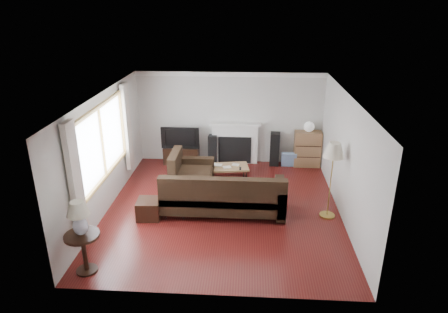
# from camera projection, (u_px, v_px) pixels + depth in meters

# --- Properties ---
(room) EXTENTS (5.10, 5.60, 2.54)m
(room) POSITION_uv_depth(u_px,v_px,m) (223.00, 155.00, 8.27)
(room) COLOR #531512
(room) RESTS_ON ground
(window) EXTENTS (0.12, 2.74, 1.54)m
(window) POSITION_uv_depth(u_px,v_px,m) (103.00, 142.00, 8.12)
(window) COLOR brown
(window) RESTS_ON room
(curtain_near) EXTENTS (0.10, 0.35, 2.10)m
(curtain_near) POSITION_uv_depth(u_px,v_px,m) (75.00, 181.00, 6.76)
(curtain_near) COLOR beige
(curtain_near) RESTS_ON room
(curtain_far) EXTENTS (0.10, 0.35, 2.10)m
(curtain_far) POSITION_uv_depth(u_px,v_px,m) (127.00, 127.00, 9.58)
(curtain_far) COLOR beige
(curtain_far) RESTS_ON room
(fireplace) EXTENTS (1.40, 0.26, 1.15)m
(fireplace) POSITION_uv_depth(u_px,v_px,m) (235.00, 143.00, 10.96)
(fireplace) COLOR white
(fireplace) RESTS_ON room
(tv_stand) EXTENTS (0.96, 0.43, 0.48)m
(tv_stand) POSITION_uv_depth(u_px,v_px,m) (182.00, 155.00, 11.04)
(tv_stand) COLOR black
(tv_stand) RESTS_ON ground
(television) EXTENTS (1.03, 0.14, 0.59)m
(television) POSITION_uv_depth(u_px,v_px,m) (181.00, 137.00, 10.84)
(television) COLOR black
(television) RESTS_ON tv_stand
(speaker_left) EXTENTS (0.24, 0.28, 0.81)m
(speaker_left) POSITION_uv_depth(u_px,v_px,m) (213.00, 149.00, 10.98)
(speaker_left) COLOR black
(speaker_left) RESTS_ON ground
(speaker_right) EXTENTS (0.27, 0.32, 0.91)m
(speaker_right) POSITION_uv_depth(u_px,v_px,m) (275.00, 149.00, 10.86)
(speaker_right) COLOR black
(speaker_right) RESTS_ON ground
(bookshelf) EXTENTS (0.71, 0.34, 0.98)m
(bookshelf) POSITION_uv_depth(u_px,v_px,m) (307.00, 149.00, 10.77)
(bookshelf) COLOR brown
(bookshelf) RESTS_ON ground
(globe_lamp) EXTENTS (0.27, 0.27, 0.27)m
(globe_lamp) POSITION_uv_depth(u_px,v_px,m) (309.00, 127.00, 10.54)
(globe_lamp) COLOR white
(globe_lamp) RESTS_ON bookshelf
(sectional_sofa) EXTENTS (2.80, 2.04, 0.90)m
(sectional_sofa) POSITION_uv_depth(u_px,v_px,m) (224.00, 193.00, 8.42)
(sectional_sofa) COLOR black
(sectional_sofa) RESTS_ON ground
(coffee_table) EXTENTS (1.11, 0.72, 0.41)m
(coffee_table) POSITION_uv_depth(u_px,v_px,m) (227.00, 174.00, 9.95)
(coffee_table) COLOR olive
(coffee_table) RESTS_ON ground
(footstool) EXTENTS (0.50, 0.50, 0.40)m
(footstool) POSITION_uv_depth(u_px,v_px,m) (149.00, 209.00, 8.29)
(footstool) COLOR black
(footstool) RESTS_ON ground
(floor_lamp) EXTENTS (0.51, 0.51, 1.64)m
(floor_lamp) POSITION_uv_depth(u_px,v_px,m) (331.00, 181.00, 8.13)
(floor_lamp) COLOR #AE8E3C
(floor_lamp) RESTS_ON ground
(side_table) EXTENTS (0.57, 0.57, 0.72)m
(side_table) POSITION_uv_depth(u_px,v_px,m) (85.00, 253.00, 6.60)
(side_table) COLOR black
(side_table) RESTS_ON ground
(table_lamp) EXTENTS (0.37, 0.37, 0.59)m
(table_lamp) POSITION_uv_depth(u_px,v_px,m) (79.00, 219.00, 6.36)
(table_lamp) COLOR silver
(table_lamp) RESTS_ON side_table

